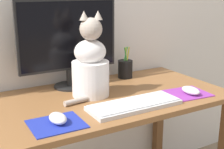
% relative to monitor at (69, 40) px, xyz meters
% --- Properties ---
extents(desk, '(1.29, 0.63, 0.72)m').
position_rel_monitor_xyz_m(desk, '(0.04, -0.22, -0.35)').
color(desk, brown).
rests_on(desk, ground_plane).
extents(monitor, '(0.53, 0.17, 0.45)m').
position_rel_monitor_xyz_m(monitor, '(0.00, 0.00, 0.00)').
color(monitor, black).
rests_on(monitor, desk).
extents(keyboard, '(0.42, 0.15, 0.02)m').
position_rel_monitor_xyz_m(keyboard, '(0.13, -0.41, -0.24)').
color(keyboard, silver).
rests_on(keyboard, desk).
extents(mousepad_left, '(0.21, 0.18, 0.00)m').
position_rel_monitor_xyz_m(mousepad_left, '(-0.23, -0.41, -0.25)').
color(mousepad_left, '#1E2D9E').
rests_on(mousepad_left, desk).
extents(mousepad_right, '(0.21, 0.19, 0.00)m').
position_rel_monitor_xyz_m(mousepad_right, '(0.46, -0.39, -0.25)').
color(mousepad_right, purple).
rests_on(mousepad_right, desk).
extents(computer_mouse_left, '(0.06, 0.10, 0.04)m').
position_rel_monitor_xyz_m(computer_mouse_left, '(-0.22, -0.40, -0.23)').
color(computer_mouse_left, white).
rests_on(computer_mouse_left, mousepad_left).
extents(computer_mouse_right, '(0.06, 0.11, 0.04)m').
position_rel_monitor_xyz_m(computer_mouse_right, '(0.46, -0.41, -0.23)').
color(computer_mouse_right, white).
rests_on(computer_mouse_right, mousepad_right).
extents(cat, '(0.28, 0.21, 0.41)m').
position_rel_monitor_xyz_m(cat, '(0.04, -0.17, -0.10)').
color(cat, white).
rests_on(cat, desk).
extents(pen_cup, '(0.08, 0.08, 0.18)m').
position_rel_monitor_xyz_m(pen_cup, '(0.34, 0.01, -0.20)').
color(pen_cup, black).
rests_on(pen_cup, desk).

